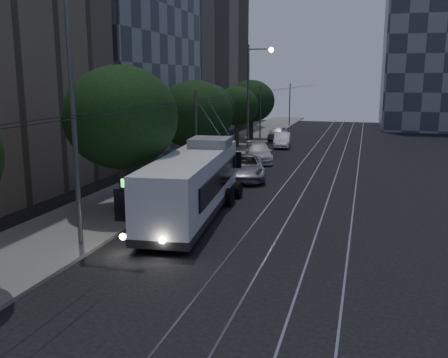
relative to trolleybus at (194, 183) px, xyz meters
The scene contains 18 objects.
ground 4.26m from the trolleybus, 42.38° to the right, with size 120.00×120.00×0.00m, color black.
sidewalk 18.02m from the trolleybus, 104.85° to the left, with size 5.00×90.00×0.15m, color slate.
tram_rails 18.25m from the trolleybus, 72.72° to the left, with size 4.52×90.00×0.02m.
overhead_wires 17.57m from the trolleybus, 96.82° to the left, with size 2.23×90.00×6.00m.
building_glass_mid 27.79m from the trolleybus, 129.76° to the left, with size 14.40×18.40×26.80m.
trolleybus is the anchor object (origin of this frame).
pickup_silver 9.80m from the trolleybus, 88.83° to the left, with size 2.69×5.83×1.62m, color #A1A2A8.
car_white_a 12.34m from the trolleybus, 96.54° to the left, with size 1.45×3.60×1.23m, color silver.
car_white_b 16.88m from the trolleybus, 91.04° to the left, with size 2.09×5.15×1.49m, color silver.
car_white_c 26.12m from the trolleybus, 89.78° to the left, with size 1.51×4.33×1.43m, color white.
car_white_d 32.40m from the trolleybus, 92.48° to the left, with size 1.71×4.25×1.45m, color silver.
tree_1 4.84m from the trolleybus, behind, with size 5.64×5.64×7.41m.
tree_2 11.47m from the trolleybus, 108.78° to the left, with size 5.35×5.35×6.63m.
tree_3 14.36m from the trolleybus, 104.81° to the left, with size 4.11×4.11×6.33m.
tree_4 24.58m from the trolleybus, 99.48° to the left, with size 4.17×4.17×5.98m.
tree_5 30.38m from the trolleybus, 97.46° to the left, with size 4.97×4.97×6.54m.
streetlamp_near 7.89m from the trolleybus, 113.54° to the right, with size 2.62×0.44×10.96m.
streetlamp_far 21.91m from the trolleybus, 95.04° to the left, with size 2.34×0.44×9.62m.
Camera 1 is at (5.13, -20.09, 6.79)m, focal length 40.00 mm.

